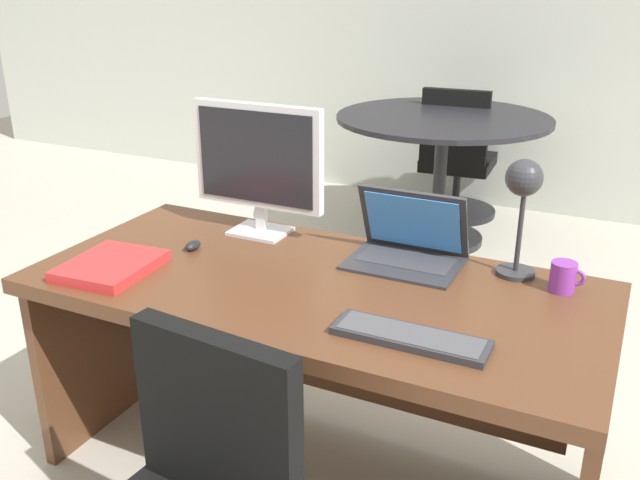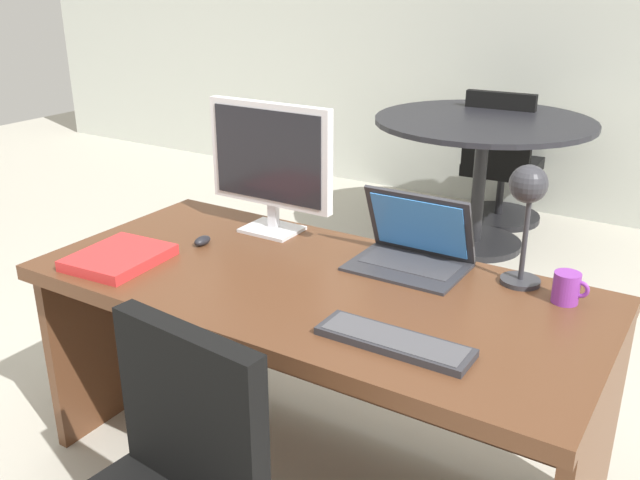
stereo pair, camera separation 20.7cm
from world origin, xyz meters
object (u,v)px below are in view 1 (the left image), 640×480
object	(u,v)px
monitor	(258,161)
laptop	(409,239)
book	(111,266)
coffee_mug	(564,277)
mouse	(193,245)
desk	(320,328)
desk_lamp	(523,193)
keyboard	(410,337)
meeting_chair_near	(456,167)
meeting_table	(442,147)

from	to	relation	value
monitor	laptop	xyz separation A→B (m)	(0.56, -0.00, -0.20)
book	coffee_mug	size ratio (longest dim) A/B	3.10
laptop	coffee_mug	xyz separation A→B (m)	(0.49, -0.03, -0.03)
laptop	monitor	bearing A→B (deg)	179.72
mouse	coffee_mug	bearing A→B (deg)	10.16
desk	desk_lamp	xyz separation A→B (m)	(0.54, 0.25, 0.45)
desk_lamp	coffee_mug	size ratio (longest dim) A/B	3.70
monitor	laptop	distance (m)	0.60
desk	desk_lamp	distance (m)	0.75
keyboard	desk_lamp	xyz separation A→B (m)	(0.16, 0.51, 0.26)
mouse	coffee_mug	distance (m)	1.19
monitor	desk_lamp	bearing A→B (deg)	0.43
meeting_chair_near	desk	bearing A→B (deg)	-83.56
keyboard	coffee_mug	world-z (taller)	coffee_mug
book	meeting_chair_near	xyz separation A→B (m)	(0.29, 3.03, -0.39)
monitor	meeting_chair_near	size ratio (longest dim) A/B	0.54
desk	meeting_table	world-z (taller)	meeting_table
monitor	desk_lamp	distance (m)	0.90
coffee_mug	laptop	bearing A→B (deg)	176.99
laptop	meeting_table	xyz separation A→B (m)	(-0.49, 2.03, -0.20)
desk_lamp	monitor	bearing A→B (deg)	-179.57
laptop	book	xyz separation A→B (m)	(-0.81, -0.50, -0.05)
keyboard	meeting_table	bearing A→B (deg)	104.69
desk_lamp	meeting_chair_near	xyz separation A→B (m)	(-0.85, 2.52, -0.65)
desk	monitor	distance (m)	0.63
mouse	meeting_chair_near	bearing A→B (deg)	86.53
keyboard	desk_lamp	bearing A→B (deg)	72.79
book	meeting_table	bearing A→B (deg)	82.66
desk	book	bearing A→B (deg)	-157.20
desk_lamp	book	world-z (taller)	desk_lamp
coffee_mug	meeting_chair_near	size ratio (longest dim) A/B	0.11
desk	laptop	distance (m)	0.41
meeting_table	meeting_chair_near	xyz separation A→B (m)	(-0.03, 0.50, -0.25)
desk	monitor	size ratio (longest dim) A/B	3.56
book	monitor	bearing A→B (deg)	63.44
coffee_mug	meeting_chair_near	xyz separation A→B (m)	(-1.00, 2.56, -0.42)
coffee_mug	meeting_table	xyz separation A→B (m)	(-0.97, 2.06, -0.17)
coffee_mug	meeting_table	bearing A→B (deg)	115.27
coffee_mug	meeting_chair_near	distance (m)	2.78
desk	coffee_mug	distance (m)	0.76
book	meeting_table	xyz separation A→B (m)	(0.33, 2.53, -0.14)
laptop	meeting_chair_near	distance (m)	2.63
monitor	meeting_chair_near	xyz separation A→B (m)	(0.05, 2.53, -0.64)
monitor	book	distance (m)	0.61
meeting_chair_near	monitor	bearing A→B (deg)	-91.02
desk	keyboard	size ratio (longest dim) A/B	4.32
desk	book	xyz separation A→B (m)	(-0.61, -0.26, 0.20)
laptop	keyboard	world-z (taller)	laptop
laptop	meeting_chair_near	size ratio (longest dim) A/B	0.39
laptop	meeting_chair_near	bearing A→B (deg)	101.54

